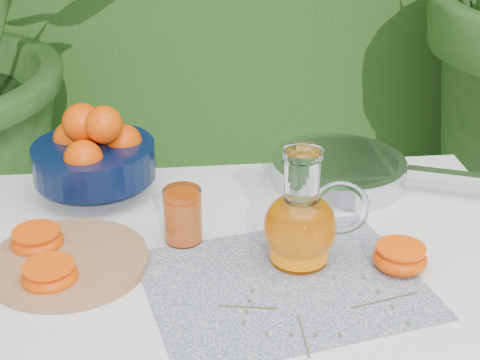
{
  "coord_description": "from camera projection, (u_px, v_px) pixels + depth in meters",
  "views": [
    {
      "loc": [
        -0.15,
        -1.01,
        1.41
      ],
      "look_at": [
        -0.04,
        0.04,
        0.88
      ],
      "focal_mm": 55.0,
      "sensor_mm": 36.0,
      "label": 1
    }
  ],
  "objects": [
    {
      "name": "white_table",
      "position": [
        241.0,
        295.0,
        1.27
      ],
      "size": [
        1.0,
        0.7,
        0.75
      ],
      "color": "white",
      "rests_on": "ground"
    },
    {
      "name": "placemat",
      "position": [
        284.0,
        284.0,
        1.15
      ],
      "size": [
        0.48,
        0.41,
        0.0
      ],
      "primitive_type": "cube",
      "rotation": [
        0.0,
        0.0,
        0.21
      ],
      "color": "#0D1849",
      "rests_on": "white_table"
    },
    {
      "name": "cutting_board",
      "position": [
        69.0,
        262.0,
        1.19
      ],
      "size": [
        0.3,
        0.3,
        0.02
      ],
      "primitive_type": "cylinder",
      "rotation": [
        0.0,
        0.0,
        -0.16
      ],
      "color": "#AE7B4E",
      "rests_on": "white_table"
    },
    {
      "name": "fruit_bowl",
      "position": [
        94.0,
        153.0,
        1.39
      ],
      "size": [
        0.28,
        0.28,
        0.18
      ],
      "color": "black",
      "rests_on": "white_table"
    },
    {
      "name": "juice_pitcher",
      "position": [
        302.0,
        224.0,
        1.18
      ],
      "size": [
        0.18,
        0.14,
        0.2
      ],
      "color": "white",
      "rests_on": "white_table"
    },
    {
      "name": "juice_tumbler",
      "position": [
        183.0,
        216.0,
        1.24
      ],
      "size": [
        0.07,
        0.07,
        0.1
      ],
      "color": "white",
      "rests_on": "white_table"
    },
    {
      "name": "saute_pan",
      "position": [
        340.0,
        170.0,
        1.46
      ],
      "size": [
        0.49,
        0.35,
        0.05
      ],
      "color": "silver",
      "rests_on": "white_table"
    },
    {
      "name": "orange_halves",
      "position": [
        162.0,
        258.0,
        1.18
      ],
      "size": [
        0.69,
        0.21,
        0.04
      ],
      "color": "#EB5802",
      "rests_on": "white_table"
    },
    {
      "name": "thyme_sprigs",
      "position": [
        316.0,
        312.0,
        1.08
      ],
      "size": [
        0.31,
        0.18,
        0.01
      ],
      "color": "brown",
      "rests_on": "white_table"
    }
  ]
}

